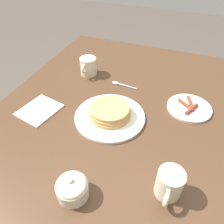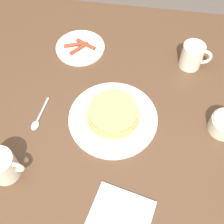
{
  "view_description": "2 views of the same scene",
  "coord_description": "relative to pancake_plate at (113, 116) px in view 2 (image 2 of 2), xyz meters",
  "views": [
    {
      "loc": [
        0.62,
        0.19,
        1.35
      ],
      "look_at": [
        0.0,
        -0.04,
        0.76
      ],
      "focal_mm": 35.0,
      "sensor_mm": 36.0,
      "label": 1
    },
    {
      "loc": [
        0.08,
        -0.52,
        1.51
      ],
      "look_at": [
        0.0,
        -0.04,
        0.76
      ],
      "focal_mm": 45.0,
      "sensor_mm": 36.0,
      "label": 2
    }
  ],
  "objects": [
    {
      "name": "ground_plane",
      "position": [
        -0.01,
        0.05,
        -0.75
      ],
      "size": [
        8.0,
        8.0,
        0.0
      ],
      "primitive_type": "plane",
      "color": "#51473F"
    },
    {
      "name": "dining_table",
      "position": [
        -0.01,
        0.05,
        -0.12
      ],
      "size": [
        1.4,
        1.09,
        0.73
      ],
      "color": "#4C3321",
      "rests_on": "ground_plane"
    },
    {
      "name": "pancake_plate",
      "position": [
        0.0,
        0.0,
        0.0
      ],
      "size": [
        0.29,
        0.29,
        0.06
      ],
      "color": "white",
      "rests_on": "dining_table"
    },
    {
      "name": "side_plate_bacon",
      "position": [
        -0.17,
        0.3,
        -0.01
      ],
      "size": [
        0.19,
        0.19,
        0.02
      ],
      "color": "silver",
      "rests_on": "dining_table"
    },
    {
      "name": "coffee_mug",
      "position": [
        0.25,
        0.28,
        0.03
      ],
      "size": [
        0.11,
        0.08,
        0.09
      ],
      "color": "beige",
      "rests_on": "dining_table"
    },
    {
      "name": "creamer_pitcher",
      "position": [
        -0.28,
        -0.23,
        0.03
      ],
      "size": [
        0.13,
        0.08,
        0.1
      ],
      "color": "beige",
      "rests_on": "dining_table"
    },
    {
      "name": "napkin",
      "position": [
        0.07,
        -0.3,
        -0.02
      ],
      "size": [
        0.19,
        0.17,
        0.01
      ],
      "color": "silver",
      "rests_on": "dining_table"
    },
    {
      "name": "spoon",
      "position": [
        -0.24,
        -0.04,
        -0.02
      ],
      "size": [
        0.03,
        0.13,
        0.01
      ],
      "color": "silver",
      "rests_on": "dining_table"
    }
  ]
}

